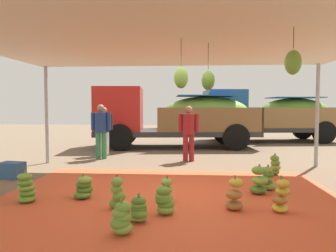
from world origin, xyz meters
TOP-DOWN VIEW (x-y plane):
  - ground_plane at (0.00, 3.00)m, footprint 40.00×40.00m
  - tarp_orange at (0.00, 0.00)m, footprint 6.17×4.85m
  - tent_canopy at (0.02, -0.09)m, footprint 8.00×7.00m
  - banana_bunch_0 at (-0.37, -1.31)m, footprint 0.36×0.39m
  - banana_bunch_1 at (-0.80, -0.76)m, footprint 0.32×0.31m
  - banana_bunch_2 at (-1.53, -0.21)m, footprint 0.44×0.45m
  - banana_bunch_3 at (-0.03, -0.96)m, footprint 0.36×0.35m
  - banana_bunch_4 at (1.76, -0.75)m, footprint 0.34×0.33m
  - banana_bunch_5 at (-2.44, -0.51)m, footprint 0.41×0.43m
  - banana_bunch_6 at (1.87, 0.60)m, footprint 0.35×0.33m
  - banana_bunch_7 at (-0.05, -0.30)m, footprint 0.31×0.31m
  - banana_bunch_8 at (-0.51, -1.77)m, footprint 0.36×0.34m
  - banana_bunch_9 at (2.37, 2.01)m, footprint 0.33×0.33m
  - banana_bunch_10 at (1.63, 0.28)m, footprint 0.44×0.46m
  - banana_bunch_12 at (1.06, -0.69)m, footprint 0.39×0.39m
  - cargo_truck_main at (-0.33, 7.22)m, footprint 6.56×2.83m
  - cargo_truck_far at (3.97, 9.73)m, footprint 6.28×2.95m
  - worker_0 at (-2.45, 4.16)m, footprint 0.63×0.38m
  - worker_1 at (0.30, 3.90)m, footprint 0.61×0.37m
  - worker_2 at (-2.55, 4.89)m, footprint 0.60×0.36m
  - crate_1 at (-3.74, 1.30)m, footprint 0.59×0.45m

SIDE VIEW (x-z plane):
  - ground_plane at x=0.00m, z-range 0.00..0.00m
  - tarp_orange at x=0.00m, z-range 0.00..0.01m
  - banana_bunch_0 at x=-0.37m, z-range -0.03..0.38m
  - crate_1 at x=-3.74m, z-range 0.00..0.37m
  - banana_bunch_7 at x=-0.05m, z-range -0.03..0.42m
  - banana_bunch_2 at x=-1.53m, z-range -0.03..0.42m
  - banana_bunch_8 at x=-0.51m, z-range -0.02..0.43m
  - banana_bunch_3 at x=-0.03m, z-range -0.02..0.45m
  - banana_bunch_6 at x=1.87m, z-range -0.02..0.47m
  - banana_bunch_9 at x=2.37m, z-range -0.03..0.49m
  - banana_bunch_12 at x=1.06m, z-range -0.03..0.52m
  - banana_bunch_5 at x=-2.44m, z-range -0.04..0.53m
  - banana_bunch_4 at x=1.76m, z-range -0.04..0.53m
  - banana_bunch_10 at x=1.63m, z-range -0.03..0.53m
  - banana_bunch_1 at x=-0.80m, z-range -0.03..0.53m
  - worker_2 at x=-2.55m, z-range 0.14..1.76m
  - worker_1 at x=0.30m, z-range 0.14..1.80m
  - worker_0 at x=-2.45m, z-range 0.14..1.85m
  - cargo_truck_far at x=3.97m, z-range 0.06..2.46m
  - cargo_truck_main at x=-0.33m, z-range 0.07..2.47m
  - tent_canopy at x=0.02m, z-range 1.34..4.20m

